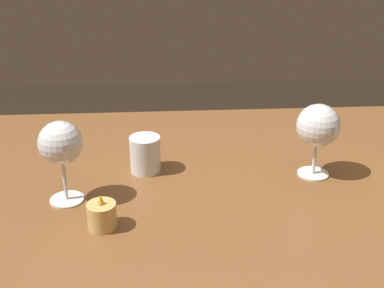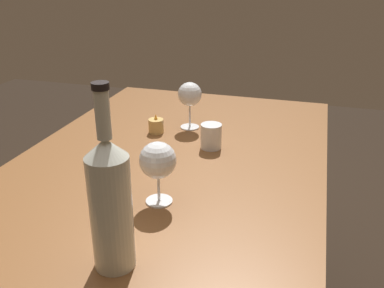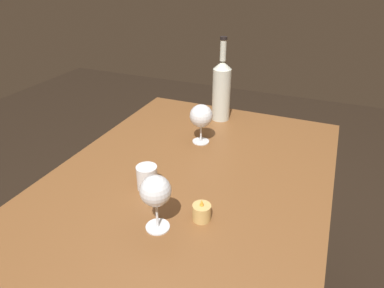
{
  "view_description": "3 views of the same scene",
  "coord_description": "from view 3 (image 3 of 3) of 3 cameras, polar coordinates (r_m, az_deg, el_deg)",
  "views": [
    {
      "loc": [
        0.04,
        0.88,
        1.25
      ],
      "look_at": [
        -0.02,
        -0.07,
        0.81
      ],
      "focal_mm": 47.56,
      "sensor_mm": 36.0,
      "label": 1
    },
    {
      "loc": [
        -1.12,
        -0.39,
        1.29
      ],
      "look_at": [
        -0.03,
        -0.07,
        0.8
      ],
      "focal_mm": 40.0,
      "sensor_mm": 36.0,
      "label": 2
    },
    {
      "loc": [
        0.85,
        0.38,
        1.38
      ],
      "look_at": [
        -0.04,
        0.0,
        0.86
      ],
      "focal_mm": 32.05,
      "sensor_mm": 36.0,
      "label": 3
    }
  ],
  "objects": [
    {
      "name": "wine_glass_right",
      "position": [
        1.32,
        1.54,
        4.62
      ],
      "size": [
        0.09,
        0.09,
        0.16
      ],
      "color": "white",
      "rests_on": "dining_table"
    },
    {
      "name": "water_tumbler",
      "position": [
        1.09,
        -7.47,
        -5.69
      ],
      "size": [
        0.07,
        0.07,
        0.08
      ],
      "color": "white",
      "rests_on": "dining_table"
    },
    {
      "name": "votive_candle",
      "position": [
        0.97,
        1.61,
        -11.34
      ],
      "size": [
        0.05,
        0.05,
        0.07
      ],
      "color": "#DBB266",
      "rests_on": "dining_table"
    },
    {
      "name": "dining_table",
      "position": [
        1.18,
        -1.02,
        -9.78
      ],
      "size": [
        1.3,
        0.9,
        0.74
      ],
      "color": "brown",
      "rests_on": "ground"
    },
    {
      "name": "wine_bottle",
      "position": [
        1.52,
        4.93,
        9.05
      ],
      "size": [
        0.08,
        0.08,
        0.36
      ],
      "color": "silver",
      "rests_on": "dining_table"
    },
    {
      "name": "wine_glass_left",
      "position": [
        0.89,
        -6.08,
        -7.94
      ],
      "size": [
        0.08,
        0.08,
        0.16
      ],
      "color": "white",
      "rests_on": "dining_table"
    }
  ]
}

